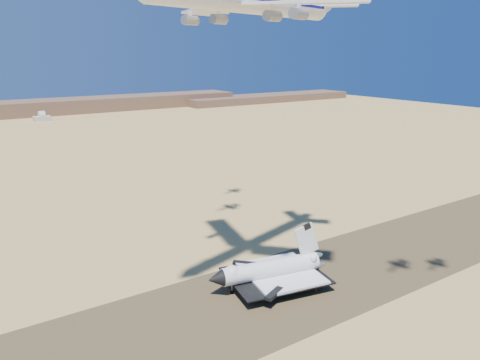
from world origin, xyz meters
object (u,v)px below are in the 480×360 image
crew_b (316,290)px  crew_c (303,290)px  shuttle (270,271)px  chase_jet_c (215,11)px  crew_a (310,287)px  chase_jet_d (222,8)px  carrier_747 (243,0)px

crew_b → crew_c: bearing=26.3°
shuttle → chase_jet_c: chase_jet_c is taller
crew_a → chase_jet_d: bearing=-2.1°
carrier_747 → crew_a: (21.34, -9.49, -91.30)m
crew_b → chase_jet_d: chase_jet_d is taller
chase_jet_d → crew_a: bearing=-116.8°
shuttle → crew_c: size_ratio=23.92×
chase_jet_d → shuttle: bearing=-126.2°
crew_c → chase_jet_d: 124.53m
shuttle → chase_jet_d: bearing=81.8°
crew_c → shuttle: bearing=-25.9°
carrier_747 → crew_b: carrier_747 is taller
carrier_747 → chase_jet_d: carrier_747 is taller
shuttle → chase_jet_d: size_ratio=3.11×
crew_b → chase_jet_c: bearing=-29.5°
crew_a → crew_b: crew_b is taller
crew_b → crew_c: 4.31m
crew_a → chase_jet_d: size_ratio=0.12×
shuttle → crew_c: shuttle is taller
shuttle → crew_a: (10.17, -9.62, -4.80)m
crew_a → carrier_747: bearing=73.9°
chase_jet_c → chase_jet_d: chase_jet_d is taller
crew_c → chase_jet_c: (0.36, 55.81, 92.20)m
shuttle → carrier_747: bearing=-168.2°
chase_jet_c → chase_jet_d: (16.95, 22.13, 3.38)m
crew_b → crew_c: (-3.70, 2.21, 0.04)m
chase_jet_c → chase_jet_d: size_ratio=1.19×
carrier_747 → crew_b: size_ratio=51.74×
shuttle → crew_b: (10.19, -12.30, -4.76)m
chase_jet_c → carrier_747: bearing=-119.8°
shuttle → chase_jet_c: size_ratio=2.63×
carrier_747 → crew_b: (21.35, -12.17, -91.26)m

